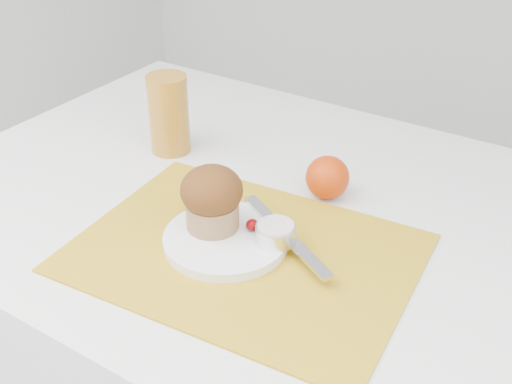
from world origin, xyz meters
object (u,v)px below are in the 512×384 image
Objects in this scene: table at (280,373)px; muffin at (212,197)px; plate at (226,239)px; orange at (327,177)px; juice_glass at (169,114)px.

muffin is (-0.05, -0.12, 0.44)m from table.
plate is 0.21m from orange.
juice_glass is (-0.27, 0.05, 0.45)m from table.
orange is 0.73× the size of muffin.
muffin reaches higher than table.
juice_glass is (-0.25, 0.19, 0.06)m from plate.
juice_glass is at bearing 141.71° from muffin.
table is 0.46m from muffin.
orange reaches higher than plate.
juice_glass is at bearing 168.94° from table.
plate reaches higher than table.
orange is at bearing 65.08° from muffin.
orange reaches higher than table.
table is 16.98× the size of orange.
muffin is at bearing -114.92° from orange.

